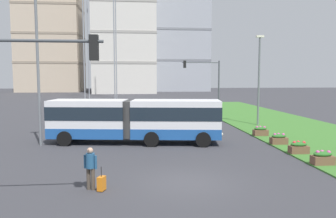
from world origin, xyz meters
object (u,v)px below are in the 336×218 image
(traffic_light_near_left, at_px, (11,92))
(car_silver_hatch, at_px, (101,112))
(flower_planter_2, at_px, (279,139))
(apartment_tower_centre, at_px, (177,18))
(flower_planter_3, at_px, (261,131))
(flower_planter_1, at_px, (299,147))
(streetlight_left, at_px, (38,65))
(flower_planter_0, at_px, (323,158))
(streetlight_median, at_px, (259,76))
(traffic_light_far_right, at_px, (207,79))
(articulated_bus, at_px, (135,119))
(apartment_tower_westcentre, at_px, (124,8))
(rolling_suitcase, at_px, (102,183))
(pedestrian_crossing, at_px, (90,165))
(apartment_tower_west, at_px, (50,9))

(traffic_light_near_left, bearing_deg, car_silver_hatch, 90.08)
(car_silver_hatch, bearing_deg, flower_planter_2, -48.27)
(car_silver_hatch, height_order, traffic_light_near_left, traffic_light_near_left)
(flower_planter_2, xyz_separation_m, apartment_tower_centre, (4.30, 91.62, 24.44))
(flower_planter_2, height_order, flower_planter_3, same)
(flower_planter_1, height_order, streetlight_left, streetlight_left)
(streetlight_left, bearing_deg, flower_planter_0, -22.22)
(car_silver_hatch, bearing_deg, streetlight_median, -22.27)
(flower_planter_1, distance_m, traffic_light_near_left, 15.82)
(traffic_light_far_right, bearing_deg, flower_planter_2, -83.30)
(flower_planter_2, bearing_deg, articulated_bus, 169.95)
(articulated_bus, distance_m, apartment_tower_westcentre, 81.12)
(car_silver_hatch, bearing_deg, apartment_tower_centre, 76.92)
(flower_planter_3, relative_size, traffic_light_far_right, 0.17)
(flower_planter_0, bearing_deg, traffic_light_near_left, -159.60)
(rolling_suitcase, height_order, streetlight_median, streetlight_median)
(traffic_light_near_left, bearing_deg, apartment_tower_centre, 80.11)
(pedestrian_crossing, height_order, traffic_light_far_right, traffic_light_far_right)
(apartment_tower_westcentre, xyz_separation_m, apartment_tower_centre, (17.26, 12.39, -0.43))
(rolling_suitcase, distance_m, apartment_tower_westcentre, 90.68)
(flower_planter_3, distance_m, traffic_light_far_right, 12.32)
(traffic_light_far_right, bearing_deg, streetlight_left, -136.48)
(apartment_tower_west, bearing_deg, flower_planter_3, -66.78)
(streetlight_left, distance_m, apartment_tower_centre, 94.59)
(flower_planter_0, height_order, apartment_tower_west, apartment_tower_west)
(traffic_light_near_left, xyz_separation_m, streetlight_left, (-2.50, 11.51, 1.27))
(rolling_suitcase, relative_size, apartment_tower_centre, 0.02)
(traffic_light_far_right, height_order, apartment_tower_centre, apartment_tower_centre)
(car_silver_hatch, bearing_deg, articulated_bus, -74.06)
(articulated_bus, height_order, streetlight_left, streetlight_left)
(flower_planter_0, xyz_separation_m, flower_planter_1, (0.00, 2.49, 0.00))
(streetlight_median, distance_m, apartment_tower_westcentre, 74.87)
(pedestrian_crossing, xyz_separation_m, flower_planter_2, (11.41, 7.71, -0.58))
(streetlight_median, bearing_deg, apartment_tower_westcentre, 101.92)
(flower_planter_3, bearing_deg, traffic_light_near_left, -134.95)
(flower_planter_1, bearing_deg, streetlight_median, 80.65)
(flower_planter_3, bearing_deg, traffic_light_far_right, 98.57)
(traffic_light_near_left, distance_m, apartment_tower_westcentre, 91.93)
(flower_planter_2, height_order, apartment_tower_centre, apartment_tower_centre)
(flower_planter_3, relative_size, apartment_tower_westcentre, 0.02)
(flower_planter_2, bearing_deg, apartment_tower_west, 112.47)
(flower_planter_0, relative_size, flower_planter_3, 1.00)
(flower_planter_0, distance_m, traffic_light_near_left, 14.81)
(pedestrian_crossing, height_order, flower_planter_0, pedestrian_crossing)
(articulated_bus, relative_size, flower_planter_2, 10.95)
(articulated_bus, bearing_deg, flower_planter_2, -10.05)
(rolling_suitcase, height_order, flower_planter_1, rolling_suitcase)
(flower_planter_3, bearing_deg, rolling_suitcase, -134.46)
(streetlight_left, distance_m, streetlight_median, 19.37)
(apartment_tower_west, height_order, apartment_tower_westcentre, apartment_tower_west)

